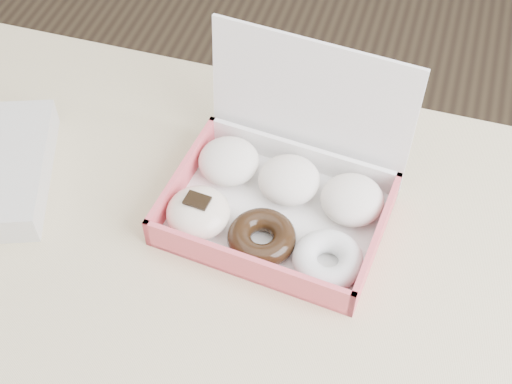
# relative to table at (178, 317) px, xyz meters

# --- Properties ---
(table) EXTENTS (1.20, 0.80, 0.75)m
(table) POSITION_rel_table_xyz_m (0.00, 0.00, 0.00)
(table) COLOR tan
(table) RESTS_ON ground
(donut_box) EXTENTS (0.30, 0.26, 0.20)m
(donut_box) POSITION_rel_table_xyz_m (0.09, 0.15, 0.11)
(donut_box) COLOR white
(donut_box) RESTS_ON table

